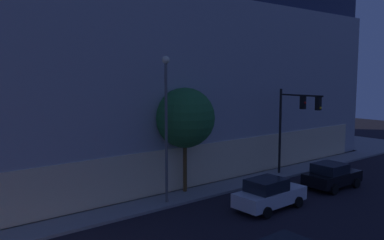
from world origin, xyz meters
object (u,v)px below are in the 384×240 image
(traffic_light_far_corner, at_px, (295,115))
(street_lamp_sidewalk, at_px, (166,112))
(car_white, at_px, (269,194))
(modern_building, at_px, (120,73))
(car_black, at_px, (332,175))
(sidewalk_tree, at_px, (185,118))

(traffic_light_far_corner, height_order, street_lamp_sidewalk, street_lamp_sidewalk)
(street_lamp_sidewalk, xyz_separation_m, car_white, (3.99, -4.18, -4.47))
(modern_building, bearing_deg, car_black, -75.13)
(sidewalk_tree, distance_m, car_black, 10.46)
(street_lamp_sidewalk, relative_size, car_black, 2.03)
(traffic_light_far_corner, distance_m, sidewalk_tree, 8.63)
(street_lamp_sidewalk, height_order, sidewalk_tree, street_lamp_sidewalk)
(traffic_light_far_corner, relative_size, sidewalk_tree, 0.96)
(traffic_light_far_corner, xyz_separation_m, street_lamp_sidewalk, (-10.54, 0.88, 0.79))
(sidewalk_tree, distance_m, car_white, 6.78)
(sidewalk_tree, xyz_separation_m, car_black, (8.27, -5.04, -3.93))
(sidewalk_tree, xyz_separation_m, car_white, (1.87, -5.21, -3.92))
(traffic_light_far_corner, height_order, sidewalk_tree, sidewalk_tree)
(traffic_light_far_corner, bearing_deg, sidewalk_tree, 167.21)
(modern_building, height_order, street_lamp_sidewalk, modern_building)
(car_black, bearing_deg, traffic_light_far_corner, 87.41)
(street_lamp_sidewalk, xyz_separation_m, sidewalk_tree, (2.12, 1.03, -0.56))
(modern_building, relative_size, car_black, 8.80)
(modern_building, xyz_separation_m, traffic_light_far_corner, (5.21, -15.96, -3.05))
(street_lamp_sidewalk, distance_m, sidewalk_tree, 2.42)
(sidewalk_tree, bearing_deg, car_black, -31.38)
(street_lamp_sidewalk, bearing_deg, car_white, -46.36)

